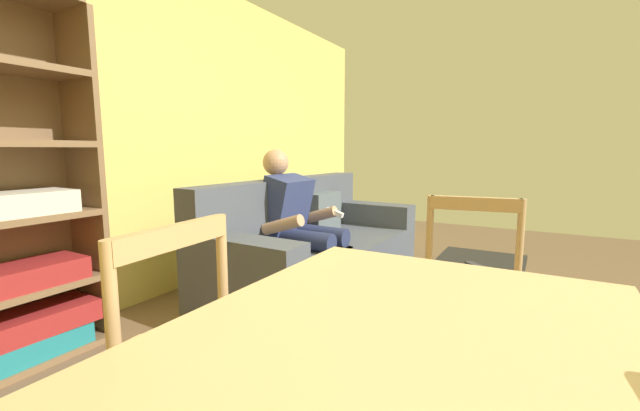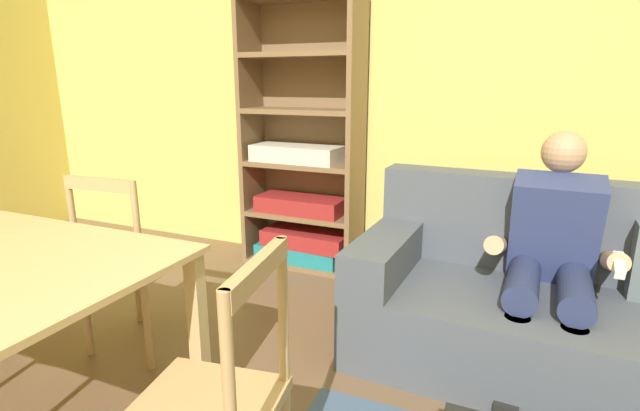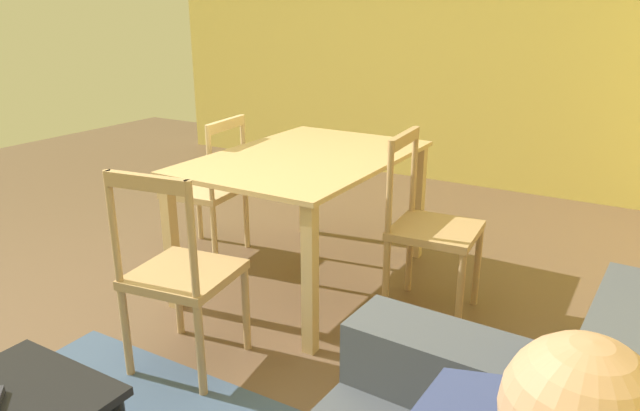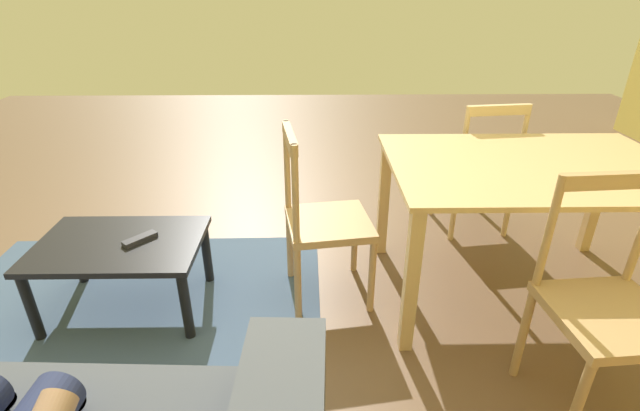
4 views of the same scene
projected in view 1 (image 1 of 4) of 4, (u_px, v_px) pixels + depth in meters
The scene contains 10 objects.
wall_back at pixel (111, 131), 2.80m from camera, with size 7.17×0.12×2.55m, color #DBC660.
couch at pixel (313, 249), 3.36m from camera, with size 2.17×0.98×0.90m.
person_lounging at pixel (299, 221), 3.19m from camera, with size 0.60×0.90×1.15m.
coffee_table at pixel (478, 273), 2.65m from camera, with size 0.81×0.55×0.40m.
tv_remote at pixel (477, 266), 2.54m from camera, with size 0.05×0.17×0.02m, color #2D2D38.
bookshelf at pixel (4, 225), 2.07m from camera, with size 0.89×0.36×1.97m.
dining_table at pixel (387, 405), 0.77m from camera, with size 1.41×0.96×0.76m.
dining_chair_near_wall at pixel (140, 384), 1.17m from camera, with size 0.45×0.45×0.95m.
dining_chair_facing_couch at pixel (469, 315), 1.70m from camera, with size 0.48×0.48×0.94m.
area_rug at pixel (475, 321), 2.69m from camera, with size 2.00×1.40×0.01m, color #3D5170.
Camera 1 is at (-1.77, 0.09, 1.15)m, focal length 22.57 mm.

